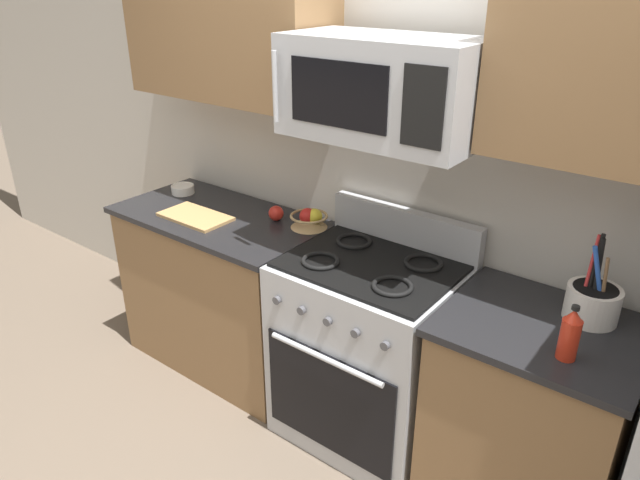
{
  "coord_description": "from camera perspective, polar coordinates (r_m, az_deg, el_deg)",
  "views": [
    {
      "loc": [
        1.2,
        -1.24,
        2.09
      ],
      "look_at": [
        -0.19,
        0.56,
        1.03
      ],
      "focal_mm": 32.79,
      "sensor_mm": 36.0,
      "label": 1
    }
  ],
  "objects": [
    {
      "name": "wall_back",
      "position": [
        2.71,
        9.74,
        7.7
      ],
      "size": [
        8.0,
        0.1,
        2.6
      ],
      "primitive_type": "cube",
      "color": "beige",
      "rests_on": "ground"
    },
    {
      "name": "counter_left",
      "position": [
        3.32,
        -9.36,
        -4.79
      ],
      "size": [
        1.15,
        0.61,
        0.91
      ],
      "color": "olive",
      "rests_on": "ground"
    },
    {
      "name": "range_oven",
      "position": [
        2.79,
        4.73,
        -10.57
      ],
      "size": [
        0.76,
        0.65,
        1.09
      ],
      "color": "#B2B5BA",
      "rests_on": "ground"
    },
    {
      "name": "counter_right",
      "position": [
        2.56,
        19.46,
        -16.33
      ],
      "size": [
        0.72,
        0.61,
        0.91
      ],
      "color": "olive",
      "rests_on": "ground"
    },
    {
      "name": "microwave",
      "position": [
        2.33,
        6.17,
        14.48
      ],
      "size": [
        0.78,
        0.44,
        0.39
      ],
      "color": "#B2B5BA"
    },
    {
      "name": "upper_cabinets_left",
      "position": [
        3.01,
        -9.07,
        19.77
      ],
      "size": [
        1.14,
        0.34,
        0.67
      ],
      "color": "olive"
    },
    {
      "name": "upper_cabinets_right",
      "position": [
        2.14,
        26.46,
        15.51
      ],
      "size": [
        0.71,
        0.34,
        0.67
      ],
      "color": "olive"
    },
    {
      "name": "utensil_crock",
      "position": [
        2.37,
        25.06,
        -5.48
      ],
      "size": [
        0.19,
        0.19,
        0.33
      ],
      "color": "white",
      "rests_on": "counter_right"
    },
    {
      "name": "fruit_basket",
      "position": [
        2.91,
        -1.02,
        2.06
      ],
      "size": [
        0.19,
        0.19,
        0.1
      ],
      "color": "tan",
      "rests_on": "counter_left"
    },
    {
      "name": "apple_loose",
      "position": [
        3.01,
        -4.31,
        2.63
      ],
      "size": [
        0.08,
        0.08,
        0.08
      ],
      "primitive_type": "sphere",
      "color": "red",
      "rests_on": "counter_left"
    },
    {
      "name": "cutting_board",
      "position": [
        3.11,
        -12.07,
        2.25
      ],
      "size": [
        0.38,
        0.21,
        0.02
      ],
      "primitive_type": "cube",
      "rotation": [
        0.0,
        0.0,
        -0.0
      ],
      "color": "tan",
      "rests_on": "counter_left"
    },
    {
      "name": "bottle_hot_sauce",
      "position": [
        2.11,
        23.21,
        -8.48
      ],
      "size": [
        0.07,
        0.07,
        0.2
      ],
      "color": "red",
      "rests_on": "counter_right"
    },
    {
      "name": "prep_bowl",
      "position": [
        3.46,
        -13.25,
        4.88
      ],
      "size": [
        0.13,
        0.13,
        0.05
      ],
      "color": "white",
      "rests_on": "counter_left"
    }
  ]
}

